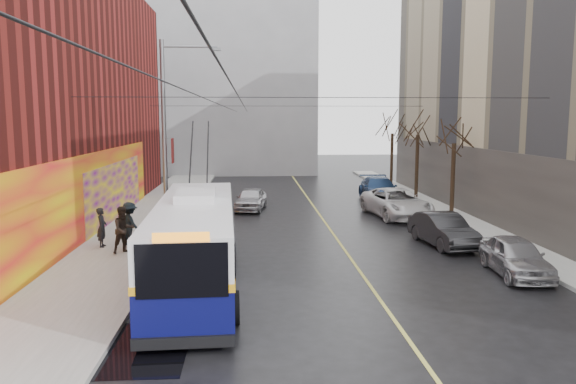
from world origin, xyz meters
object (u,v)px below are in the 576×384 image
Objects in this scene: streetlight_pole at (168,136)px; trolleybus at (195,241)px; parked_car_a at (516,256)px; parked_car_c at (397,203)px; pedestrian_b at (124,230)px; pedestrian_c at (130,224)px; tree_mid at (418,123)px; tree_near at (455,130)px; parked_car_b at (443,230)px; pedestrian_a at (102,227)px; following_car at (251,199)px; tree_far at (393,124)px; parked_car_d at (379,189)px.

trolleybus is at bearing -74.84° from streetlight_pole.
parked_car_a is 0.70× the size of parked_car_c.
streetlight_pole is at bearing 18.41° from pedestrian_b.
parked_car_a is at bearing -157.47° from pedestrian_c.
streetlight_pole reaches higher than tree_mid.
streetlight_pole reaches higher than tree_near.
tree_mid is 23.01m from pedestrian_b.
pedestrian_a is at bearing 172.01° from parked_car_b.
pedestrian_a is at bearing -158.33° from tree_near.
trolleybus is 6.92× the size of pedestrian_a.
tree_mid is 1.63× the size of parked_car_a.
following_car is 2.14× the size of pedestrian_c.
tree_far reaches higher than trolleybus.
parked_car_a is at bearing -85.23° from parked_car_b.
streetlight_pole is at bearing 166.67° from parked_car_b.
following_car is at bearing 152.26° from parked_car_c.
trolleybus is at bearing -87.28° from following_car.
streetlight_pole is 15.03m from parked_car_a.
tree_near is at bearing -71.83° from pedestrian_a.
tree_mid is (0.00, 7.00, 0.28)m from tree_near.
streetlight_pole is 4.67× the size of pedestrian_b.
tree_far is (0.00, 14.00, 0.17)m from tree_near.
tree_far is 3.87× the size of pedestrian_a.
pedestrian_b is at bearing -131.00° from parked_car_d.
tree_near reaches higher than trolleybus.
pedestrian_a reaches higher than parked_car_d.
parked_car_c is 15.22m from pedestrian_c.
streetlight_pole is at bearing 159.97° from parked_car_a.
pedestrian_c is (-1.62, -0.85, -3.76)m from streetlight_pole.
trolleybus reaches higher than pedestrian_c.
tree_mid is 3.55× the size of pedestrian_c.
tree_near is 18.63m from trolleybus.
tree_near is at bearing 60.02° from parked_car_b.
trolleybus is 11.42m from parked_car_a.
streetlight_pole is at bearing -127.12° from tree_far.
parked_car_a is 17.83m from following_car.
parked_car_b is 13.38m from following_car.
tree_mid is 1.66× the size of following_car.
tree_mid is at bearing 5.29° from pedestrian_b.
streetlight_pole is at bearing -139.35° from tree_mid.
parked_car_d is (-0.81, 18.24, 0.11)m from parked_car_a.
pedestrian_a is (-15.08, -13.35, 0.19)m from parked_car_d.
parked_car_d is (-2.81, -7.76, -4.34)m from tree_far.
tree_near is 0.55× the size of trolleybus.
tree_mid is 23.17m from pedestrian_a.
trolleybus is at bearing -88.92° from pedestrian_b.
parked_car_d is (12.33, 12.24, -4.04)m from streetlight_pole.
parked_car_c is at bearing -5.44° from pedestrian_b.
tree_far is (15.14, 20.00, 0.30)m from streetlight_pole.
parked_car_a is at bearing -48.20° from following_car.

